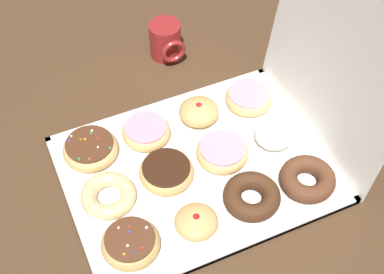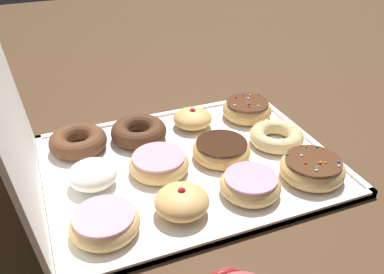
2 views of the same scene
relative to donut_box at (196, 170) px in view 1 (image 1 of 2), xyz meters
The scene contains 16 objects.
ground_plane 0.01m from the donut_box, ahead, with size 3.00×3.00×0.00m, color #4C331E.
donut_box is the anchor object (origin of this frame).
box_lid_open 0.41m from the donut_box, 90.00° to the left, with size 0.42×0.56×0.01m, color white.
sprinkle_donut_0 0.23m from the donut_box, 123.48° to the right, with size 0.12×0.12×0.04m.
cruller_donut_1 0.20m from the donut_box, 89.53° to the right, with size 0.11×0.11×0.03m.
sprinkle_donut_2 0.23m from the donut_box, 57.16° to the right, with size 0.11×0.11×0.04m.
pink_frosted_donut_3 0.14m from the donut_box, 152.74° to the right, with size 0.11×0.11×0.04m.
chocolate_frosted_donut_4 0.07m from the donut_box, 94.88° to the right, with size 0.12×0.12×0.04m.
jelly_filled_donut_5 0.15m from the donut_box, 24.13° to the right, with size 0.09×0.09×0.05m.
jelly_filled_donut_6 0.15m from the donut_box, 153.26° to the left, with size 0.09×0.09×0.05m.
pink_frosted_donut_7 0.07m from the donut_box, 94.51° to the left, with size 0.11×0.11×0.04m.
chocolate_cake_ring_donut_8 0.14m from the donut_box, 29.22° to the left, with size 0.12×0.12×0.04m.
pink_frosted_donut_9 0.23m from the donut_box, 123.13° to the left, with size 0.11×0.11×0.03m.
powdered_filled_donut_10 0.19m from the donut_box, 88.82° to the left, with size 0.09×0.09×0.05m.
chocolate_cake_ring_donut_11 0.24m from the donut_box, 56.00° to the left, with size 0.12×0.12×0.04m.
coffee_mug 0.38m from the donut_box, 167.29° to the left, with size 0.10×0.08×0.09m.
Camera 1 is at (0.64, -0.30, 0.97)m, focal length 51.84 mm.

